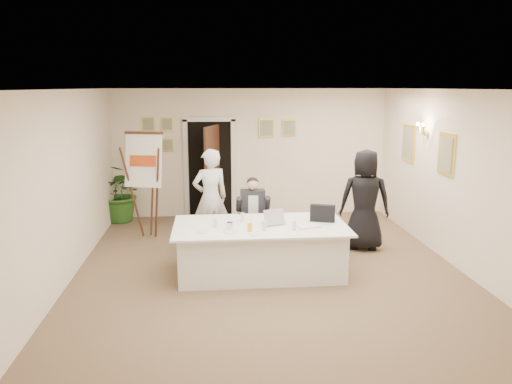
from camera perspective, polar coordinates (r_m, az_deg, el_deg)
The scene contains 28 objects.
floor at distance 7.99m, azimuth 1.46°, elevation -8.86°, with size 7.00×7.00×0.00m, color brown.
ceiling at distance 7.46m, azimuth 1.58°, elevation 11.66°, with size 6.00×7.00×0.02m, color white.
wall_back at distance 11.04m, azimuth -0.63°, elevation 4.48°, with size 6.00×0.10×2.80m, color #F3E9CD.
wall_front at distance 4.26m, azimuth 7.12°, elevation -7.86°, with size 6.00×0.10×2.80m, color #F3E9CD.
wall_left at distance 7.84m, azimuth -20.82°, elevation 0.60°, with size 0.10×7.00×2.80m, color #F3E9CD.
wall_right at distance 8.49m, azimuth 22.06°, elevation 1.33°, with size 0.10×7.00×2.80m, color #F3E9CD.
doorway at distance 10.88m, azimuth -5.19°, elevation 2.42°, with size 1.14×0.86×2.20m.
pictures_back_wall at distance 10.93m, azimuth -4.83°, elevation 6.73°, with size 3.40×0.06×0.80m, color #E8CD4F, non-canonical shape.
pictures_right_wall at distance 9.50m, azimuth 18.79°, elevation 4.75°, with size 0.06×2.20×0.80m, color #E8CD4F, non-canonical shape.
wall_sconce at distance 9.44m, azimuth 18.54°, elevation 6.86°, with size 0.20×0.30×0.24m, color gold, non-canonical shape.
conference_table at distance 7.72m, azimuth 0.49°, elevation -6.51°, with size 2.63×1.41×0.78m.
seated_man at distance 8.66m, azimuth -0.35°, elevation -2.58°, with size 0.57×0.61×1.33m, color black, non-canonical shape.
flip_chart at distance 9.61m, azimuth -12.34°, elevation 0.15°, with size 0.72×0.52×1.99m.
standing_man at distance 8.94m, azimuth -5.23°, elevation -0.70°, with size 0.65×0.42×1.77m, color silver.
standing_woman at distance 8.95m, azimuth 12.33°, elevation -0.88°, with size 0.87×0.57×1.78m, color black.
potted_palm at distance 11.01m, azimuth -15.17°, elevation -0.03°, with size 1.13×0.98×1.26m, color #27581D.
laptop at distance 7.64m, azimuth 1.98°, elevation -2.64°, with size 0.33×0.35×0.28m, color #B7BABC, non-canonical shape.
laptop_bag at distance 7.82m, azimuth 7.61°, elevation -2.42°, with size 0.38×0.11×0.27m, color black.
paper_stack at distance 7.52m, azimuth 5.96°, elevation -3.90°, with size 0.32×0.23×0.03m, color white.
plate_left at distance 7.28m, azimuth -6.07°, elevation -4.50°, with size 0.21×0.21×0.01m, color white.
plate_mid at distance 7.24m, azimuth -2.96°, elevation -4.56°, with size 0.21×0.21×0.01m, color white.
plate_near at distance 7.12m, azimuth 0.00°, elevation -4.81°, with size 0.20×0.20×0.01m, color white.
glass_a at distance 7.51m, azimuth -4.66°, elevation -3.47°, with size 0.06×0.06×0.14m, color silver.
glass_b at distance 7.29m, azimuth 0.98°, elevation -3.90°, with size 0.07×0.07×0.14m, color silver.
glass_c at distance 7.33m, azimuth 4.38°, elevation -3.85°, with size 0.06×0.06×0.14m, color silver.
glass_d at distance 7.78m, azimuth -1.56°, elevation -2.89°, with size 0.06×0.06×0.14m, color silver.
oj_glass at distance 7.25m, azimuth -0.70°, elevation -4.05°, with size 0.07×0.07×0.13m, color yellow.
steel_jug at distance 7.37m, azimuth -3.01°, elevation -3.88°, with size 0.10×0.10×0.11m, color silver.
Camera 1 is at (-0.89, -7.41, 2.84)m, focal length 35.00 mm.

